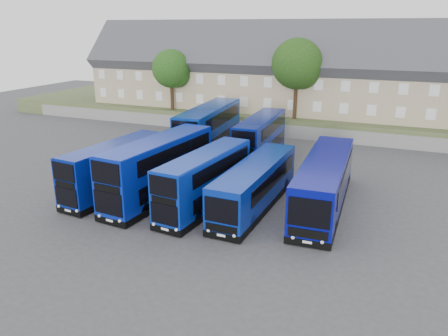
# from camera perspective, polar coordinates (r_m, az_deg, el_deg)

# --- Properties ---
(ground) EXTENTS (120.00, 120.00, 0.00)m
(ground) POSITION_cam_1_polar(r_m,az_deg,el_deg) (30.61, -6.26, -5.89)
(ground) COLOR #414146
(ground) RESTS_ON ground
(retaining_wall) EXTENTS (70.00, 0.40, 1.50)m
(retaining_wall) POSITION_cam_1_polar(r_m,az_deg,el_deg) (51.64, 6.53, 4.94)
(retaining_wall) COLOR slate
(retaining_wall) RESTS_ON ground
(earth_bank) EXTENTS (80.00, 20.00, 2.00)m
(earth_bank) POSITION_cam_1_polar(r_m,az_deg,el_deg) (61.07, 9.19, 7.10)
(earth_bank) COLOR #4A5A32
(earth_bank) RESTS_ON ground
(terrace_row) EXTENTS (54.00, 10.40, 11.20)m
(terrace_row) POSITION_cam_1_polar(r_m,az_deg,el_deg) (56.41, 8.49, 11.99)
(terrace_row) COLOR tan
(terrace_row) RESTS_ON earth_bank
(dd_front_left) EXTENTS (3.23, 10.04, 3.92)m
(dd_front_left) POSITION_cam_1_polar(r_m,az_deg,el_deg) (34.38, -14.03, -0.19)
(dd_front_left) COLOR navy
(dd_front_left) RESTS_ON ground
(dd_front_mid) EXTENTS (3.61, 11.51, 4.50)m
(dd_front_mid) POSITION_cam_1_polar(r_m,az_deg,el_deg) (32.72, -8.43, -0.22)
(dd_front_mid) COLOR #0921A6
(dd_front_mid) RESTS_ON ground
(dd_front_right) EXTENTS (3.24, 10.18, 3.98)m
(dd_front_right) POSITION_cam_1_polar(r_m,az_deg,el_deg) (30.72, -2.50, -1.78)
(dd_front_right) COLOR #092BA7
(dd_front_right) RESTS_ON ground
(dd_rear_left) EXTENTS (3.57, 12.21, 4.79)m
(dd_rear_left) POSITION_cam_1_polar(r_m,az_deg,el_deg) (43.59, -1.96, 4.77)
(dd_rear_left) COLOR navy
(dd_rear_left) RESTS_ON ground
(dd_rear_right) EXTENTS (2.74, 10.55, 4.16)m
(dd_rear_right) POSITION_cam_1_polar(r_m,az_deg,el_deg) (41.87, 4.74, 3.72)
(dd_rear_right) COLOR navy
(dd_rear_right) RESTS_ON ground
(coach_east_a) EXTENTS (2.79, 11.86, 3.22)m
(coach_east_a) POSITION_cam_1_polar(r_m,az_deg,el_deg) (31.02, 4.08, -2.34)
(coach_east_a) COLOR #08269B
(coach_east_a) RESTS_ON ground
(coach_east_b) EXTENTS (3.34, 13.31, 3.61)m
(coach_east_b) POSITION_cam_1_polar(r_m,az_deg,el_deg) (31.62, 12.95, -2.00)
(coach_east_b) COLOR #070B88
(coach_east_b) RESTS_ON ground
(tree_west) EXTENTS (4.80, 4.80, 7.65)m
(tree_west) POSITION_cam_1_polar(r_m,az_deg,el_deg) (56.91, -6.75, 12.57)
(tree_west) COLOR #382314
(tree_west) RESTS_ON earth_bank
(tree_mid) EXTENTS (5.76, 5.76, 9.18)m
(tree_mid) POSITION_cam_1_polar(r_m,az_deg,el_deg) (51.52, 9.69, 13.02)
(tree_mid) COLOR #382314
(tree_mid) RESTS_ON earth_bank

